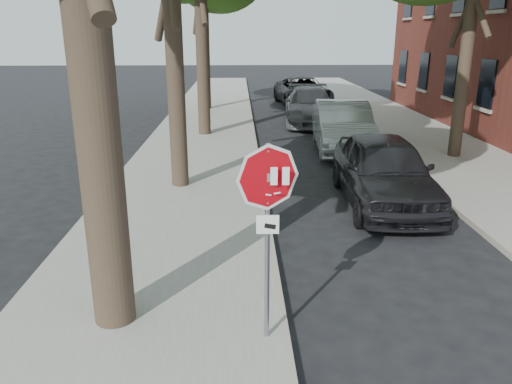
% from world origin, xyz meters
% --- Properties ---
extents(ground, '(120.00, 120.00, 0.00)m').
position_xyz_m(ground, '(0.00, 0.00, 0.00)').
color(ground, black).
rests_on(ground, ground).
extents(sidewalk_left, '(4.00, 55.00, 0.12)m').
position_xyz_m(sidewalk_left, '(-2.50, 12.00, 0.06)').
color(sidewalk_left, gray).
rests_on(sidewalk_left, ground).
extents(sidewalk_right, '(4.00, 55.00, 0.12)m').
position_xyz_m(sidewalk_right, '(6.00, 12.00, 0.06)').
color(sidewalk_right, gray).
rests_on(sidewalk_right, ground).
extents(curb_left, '(0.12, 55.00, 0.13)m').
position_xyz_m(curb_left, '(-0.45, 12.00, 0.07)').
color(curb_left, '#9E9384').
rests_on(curb_left, ground).
extents(curb_right, '(0.12, 55.00, 0.13)m').
position_xyz_m(curb_right, '(3.95, 12.00, 0.07)').
color(curb_right, '#9E9384').
rests_on(curb_right, ground).
extents(stop_sign, '(0.76, 0.34, 2.61)m').
position_xyz_m(stop_sign, '(-0.70, -0.03, 1.95)').
color(stop_sign, gray).
rests_on(stop_sign, sidewalk_left).
extents(car_a, '(2.13, 4.94, 1.66)m').
position_xyz_m(car_a, '(2.40, 5.62, 0.83)').
color(car_a, black).
rests_on(car_a, ground).
extents(car_b, '(2.15, 5.23, 1.68)m').
position_xyz_m(car_b, '(2.57, 11.39, 0.84)').
color(car_b, '#979B9E').
rests_on(car_b, ground).
extents(car_c, '(2.69, 5.61, 1.58)m').
position_xyz_m(car_c, '(2.19, 16.96, 0.79)').
color(car_c, '#56545A').
rests_on(car_c, ground).
extents(car_d, '(3.09, 5.82, 1.56)m').
position_xyz_m(car_d, '(2.60, 22.79, 0.78)').
color(car_d, black).
rests_on(car_d, ground).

